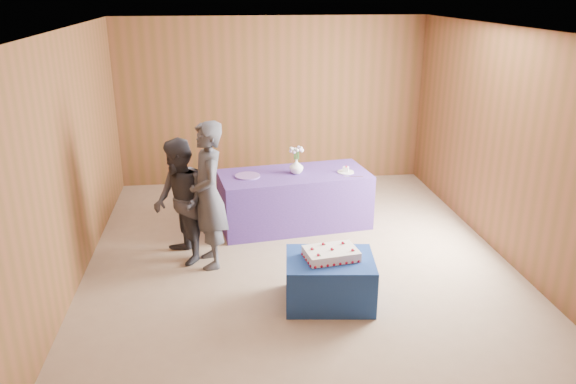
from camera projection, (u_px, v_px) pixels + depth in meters
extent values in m
plane|color=gray|center=(298.00, 259.00, 6.83)|extent=(6.00, 6.00, 0.00)
cube|color=brown|center=(272.00, 102.00, 9.16)|extent=(5.00, 0.04, 2.70)
cube|color=brown|center=(365.00, 281.00, 3.57)|extent=(5.00, 0.04, 2.70)
cube|color=brown|center=(70.00, 160.00, 6.07)|extent=(0.04, 6.00, 2.70)
cube|color=brown|center=(506.00, 145.00, 6.66)|extent=(0.04, 6.00, 2.70)
cube|color=white|center=(299.00, 29.00, 5.90)|extent=(5.00, 6.00, 0.04)
cube|color=navy|center=(330.00, 280.00, 5.82)|extent=(0.98, 0.81, 0.50)
cube|color=#54338E|center=(294.00, 199.00, 7.69)|extent=(2.10, 1.16, 0.75)
cube|color=silver|center=(331.00, 254.00, 5.73)|extent=(0.58, 0.43, 0.10)
sphere|color=maroon|center=(312.00, 268.00, 5.52)|extent=(0.03, 0.03, 0.03)
sphere|color=maroon|center=(362.00, 261.00, 5.65)|extent=(0.03, 0.03, 0.03)
sphere|color=maroon|center=(301.00, 252.00, 5.84)|extent=(0.03, 0.03, 0.03)
sphere|color=maroon|center=(349.00, 246.00, 5.97)|extent=(0.03, 0.03, 0.03)
sphere|color=maroon|center=(319.00, 254.00, 5.59)|extent=(0.03, 0.03, 0.03)
cone|color=#135414|center=(322.00, 254.00, 5.60)|extent=(0.01, 0.02, 0.02)
sphere|color=maroon|center=(341.00, 243.00, 5.82)|extent=(0.03, 0.03, 0.03)
cone|color=#135414|center=(343.00, 244.00, 5.83)|extent=(0.01, 0.02, 0.02)
sphere|color=maroon|center=(331.00, 248.00, 5.71)|extent=(0.03, 0.03, 0.03)
cone|color=#135414|center=(333.00, 249.00, 5.72)|extent=(0.01, 0.02, 0.02)
imported|color=white|center=(296.00, 166.00, 7.53)|extent=(0.22, 0.22, 0.20)
cylinder|color=#276026|center=(299.00, 155.00, 7.48)|extent=(0.01, 0.01, 0.13)
sphere|color=#C5A9DA|center=(302.00, 150.00, 7.46)|extent=(0.04, 0.04, 0.04)
cylinder|color=#276026|center=(298.00, 154.00, 7.49)|extent=(0.01, 0.01, 0.13)
sphere|color=white|center=(301.00, 149.00, 7.50)|extent=(0.04, 0.04, 0.04)
cylinder|color=#276026|center=(297.00, 154.00, 7.50)|extent=(0.01, 0.01, 0.13)
sphere|color=#C5A9DA|center=(299.00, 148.00, 7.52)|extent=(0.04, 0.04, 0.04)
cylinder|color=#276026|center=(296.00, 154.00, 7.50)|extent=(0.01, 0.01, 0.13)
sphere|color=white|center=(296.00, 148.00, 7.53)|extent=(0.04, 0.04, 0.04)
cylinder|color=#276026|center=(295.00, 154.00, 7.50)|extent=(0.01, 0.01, 0.13)
sphere|color=#C5A9DA|center=(293.00, 149.00, 7.51)|extent=(0.04, 0.04, 0.04)
cylinder|color=#276026|center=(294.00, 154.00, 7.49)|extent=(0.01, 0.01, 0.13)
sphere|color=white|center=(291.00, 149.00, 7.48)|extent=(0.04, 0.04, 0.04)
cylinder|color=#276026|center=(294.00, 155.00, 7.47)|extent=(0.01, 0.01, 0.13)
sphere|color=#C5A9DA|center=(291.00, 150.00, 7.44)|extent=(0.04, 0.04, 0.04)
cylinder|color=#276026|center=(295.00, 155.00, 7.46)|extent=(0.01, 0.01, 0.13)
sphere|color=white|center=(292.00, 151.00, 7.41)|extent=(0.04, 0.04, 0.04)
cylinder|color=#276026|center=(295.00, 155.00, 7.45)|extent=(0.01, 0.01, 0.13)
sphere|color=#C5A9DA|center=(294.00, 151.00, 7.38)|extent=(0.04, 0.04, 0.04)
cylinder|color=#276026|center=(297.00, 155.00, 7.45)|extent=(0.01, 0.01, 0.13)
sphere|color=white|center=(297.00, 151.00, 7.38)|extent=(0.04, 0.04, 0.04)
cylinder|color=#276026|center=(298.00, 155.00, 7.45)|extent=(0.01, 0.01, 0.13)
sphere|color=#C5A9DA|center=(300.00, 151.00, 7.39)|extent=(0.04, 0.04, 0.04)
cylinder|color=#276026|center=(299.00, 155.00, 7.46)|extent=(0.01, 0.01, 0.13)
sphere|color=white|center=(302.00, 151.00, 7.42)|extent=(0.04, 0.04, 0.04)
cylinder|color=#7653A6|center=(248.00, 176.00, 7.42)|extent=(0.39, 0.39, 0.02)
cylinder|color=silver|center=(346.00, 172.00, 7.60)|extent=(0.25, 0.25, 0.01)
cube|color=silver|center=(346.00, 169.00, 7.58)|extent=(0.10, 0.09, 0.07)
sphere|color=maroon|center=(346.00, 166.00, 7.55)|extent=(0.03, 0.03, 0.03)
cube|color=silver|center=(353.00, 176.00, 7.43)|extent=(0.26, 0.06, 0.00)
imported|color=#3A3C45|center=(208.00, 196.00, 6.42)|extent=(0.50, 0.69, 1.73)
imported|color=#2F2F38|center=(180.00, 202.00, 6.55)|extent=(0.80, 0.89, 1.50)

